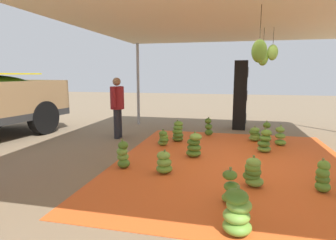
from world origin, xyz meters
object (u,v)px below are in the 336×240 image
Objects in this scene: banana_bunch_0 at (163,139)px; banana_bunch_12 at (209,127)px; banana_bunch_14 at (178,132)px; worker_2 at (117,103)px; banana_bunch_2 at (255,135)px; speaker_stack at (240,95)px; banana_bunch_9 at (323,177)px; banana_bunch_3 at (253,173)px; banana_bunch_6 at (237,213)px; banana_bunch_13 at (164,163)px; banana_bunch_1 at (123,155)px; banana_bunch_11 at (231,188)px; banana_bunch_8 at (266,133)px; banana_bunch_10 at (280,137)px; banana_bunch_7 at (194,146)px; banana_bunch_4 at (265,142)px.

banana_bunch_12 is at bearing -34.06° from banana_bunch_0.
banana_bunch_14 is 0.35× the size of worker_2.
speaker_stack reaches higher than banana_bunch_2.
banana_bunch_2 is 0.80× the size of banana_bunch_9.
banana_bunch_3 is 0.94× the size of banana_bunch_12.
banana_bunch_0 is at bearing 25.85° from banana_bunch_6.
banana_bunch_13 is at bearing 80.20° from banana_bunch_3.
banana_bunch_1 reaches higher than banana_bunch_9.
banana_bunch_0 is at bearing 54.84° from banana_bunch_9.
banana_bunch_11 is at bearing -171.38° from banana_bunch_12.
banana_bunch_1 is 0.94× the size of banana_bunch_8.
speaker_stack is (2.73, -1.92, 0.92)m from banana_bunch_0.
worker_2 is (-0.10, 4.34, 0.76)m from banana_bunch_10.
banana_bunch_7 is at bearing 163.46° from speaker_stack.
banana_bunch_6 is at bearing 173.20° from banana_bunch_2.
banana_bunch_12 is 2.74m from worker_2.
banana_bunch_1 is 1.32× the size of banana_bunch_2.
banana_bunch_9 is at bearing -170.79° from banana_bunch_8.
banana_bunch_6 is 1.29× the size of banana_bunch_13.
worker_2 reaches higher than banana_bunch_6.
banana_bunch_14 is 2.89m from speaker_stack.
banana_bunch_12 reaches higher than banana_bunch_13.
banana_bunch_14 is at bearing 25.25° from banana_bunch_7.
banana_bunch_7 is 2.26m from banana_bunch_12.
banana_bunch_10 is at bearing -117.27° from banana_bunch_8.
banana_bunch_9 is at bearing -62.92° from banana_bunch_11.
worker_2 is (1.36, 2.35, 0.74)m from banana_bunch_7.
banana_bunch_8 is (0.86, -2.55, 0.07)m from banana_bunch_0.
banana_bunch_4 reaches higher than banana_bunch_9.
banana_bunch_0 is at bearing 108.66° from banana_bunch_8.
banana_bunch_12 is at bearing 29.20° from banana_bunch_9.
banana_bunch_14 is (2.29, -0.64, 0.01)m from banana_bunch_1.
banana_bunch_12 reaches higher than banana_bunch_9.
banana_bunch_4 reaches higher than banana_bunch_3.
banana_bunch_8 is 0.35× the size of worker_2.
banana_bunch_13 is at bearing -97.46° from banana_bunch_1.
banana_bunch_6 is 5.12m from banana_bunch_12.
banana_bunch_3 is 3.06m from banana_bunch_8.
banana_bunch_4 is at bearing -137.63° from banana_bunch_12.
banana_bunch_6 is 1.07× the size of banana_bunch_10.
banana_bunch_1 is 1.10× the size of banana_bunch_3.
banana_bunch_14 reaches higher than banana_bunch_3.
banana_bunch_1 is 1.03× the size of banana_bunch_12.
banana_bunch_1 is 3.87m from banana_bunch_2.
banana_bunch_13 is (-2.93, 1.81, 0.01)m from banana_bunch_2.
banana_bunch_13 is at bearing -165.85° from banana_bunch_0.
worker_2 is at bearing 96.93° from banana_bunch_2.
banana_bunch_14 reaches higher than banana_bunch_12.
banana_bunch_8 reaches higher than banana_bunch_9.
banana_bunch_7 is 1.30× the size of banana_bunch_13.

